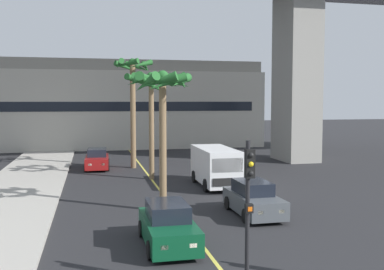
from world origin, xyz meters
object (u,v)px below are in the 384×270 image
(car_queue_third, at_px, (168,226))
(palm_tree_mid_median, at_px, (162,94))
(car_queue_second, at_px, (253,199))
(palm_tree_far_median, at_px, (151,89))
(car_queue_front, at_px, (97,160))
(delivery_van, at_px, (215,166))
(palm_tree_near_median, at_px, (133,84))
(traffic_light_median_near, at_px, (248,196))

(car_queue_third, distance_m, palm_tree_mid_median, 7.08)
(car_queue_second, relative_size, palm_tree_far_median, 0.58)
(car_queue_second, xyz_separation_m, palm_tree_far_median, (-3.32, 10.41, 5.31))
(car_queue_front, distance_m, palm_tree_mid_median, 15.31)
(delivery_van, distance_m, palm_tree_near_median, 11.03)
(palm_tree_far_median, bearing_deg, palm_tree_mid_median, -94.10)
(car_queue_second, bearing_deg, delivery_van, 88.68)
(palm_tree_near_median, distance_m, palm_tree_far_median, 5.45)
(car_queue_second, distance_m, car_queue_third, 5.75)
(car_queue_front, xyz_separation_m, palm_tree_near_median, (2.78, -0.07, 5.85))
(car_queue_third, distance_m, palm_tree_far_median, 14.93)
(car_queue_front, xyz_separation_m, palm_tree_far_median, (3.51, -5.44, 5.31))
(traffic_light_median_near, bearing_deg, palm_tree_mid_median, 94.61)
(delivery_van, bearing_deg, traffic_light_median_near, -102.39)
(car_queue_third, height_order, traffic_light_median_near, traffic_light_median_near)
(car_queue_front, height_order, palm_tree_mid_median, palm_tree_mid_median)
(car_queue_third, height_order, palm_tree_far_median, palm_tree_far_median)
(car_queue_second, bearing_deg, car_queue_front, 113.31)
(car_queue_front, xyz_separation_m, traffic_light_median_near, (3.66, -23.94, 1.99))
(car_queue_front, height_order, palm_tree_far_median, palm_tree_far_median)
(car_queue_third, relative_size, delivery_van, 0.78)
(car_queue_third, bearing_deg, car_queue_second, 37.39)
(delivery_van, height_order, palm_tree_far_median, palm_tree_far_median)
(car_queue_second, bearing_deg, traffic_light_median_near, -111.35)
(car_queue_second, bearing_deg, palm_tree_far_median, 107.67)
(car_queue_third, distance_m, traffic_light_median_near, 5.21)
(car_queue_third, bearing_deg, palm_tree_far_median, 84.86)
(car_queue_front, relative_size, palm_tree_mid_median, 0.62)
(car_queue_third, bearing_deg, delivery_van, 65.85)
(palm_tree_far_median, bearing_deg, car_queue_third, -95.14)
(traffic_light_median_near, xyz_separation_m, palm_tree_far_median, (-0.15, 18.50, 3.32))
(delivery_van, xyz_separation_m, palm_tree_mid_median, (-4.11, -5.43, 4.30))
(traffic_light_median_near, distance_m, palm_tree_far_median, 18.80)
(palm_tree_near_median, bearing_deg, car_queue_second, -75.63)
(palm_tree_far_median, bearing_deg, car_queue_second, -72.33)
(traffic_light_median_near, bearing_deg, car_queue_second, 68.65)
(traffic_light_median_near, bearing_deg, palm_tree_near_median, 92.11)
(car_queue_front, xyz_separation_m, car_queue_third, (2.26, -19.33, 0.00))
(car_queue_front, distance_m, car_queue_third, 19.47)
(car_queue_second, distance_m, palm_tree_near_median, 17.31)
(traffic_light_median_near, bearing_deg, car_queue_third, 106.94)
(delivery_van, height_order, palm_tree_near_median, palm_tree_near_median)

